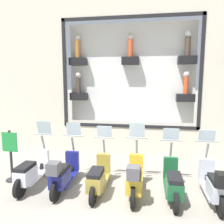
{
  "coord_description": "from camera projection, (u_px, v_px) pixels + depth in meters",
  "views": [
    {
      "loc": [
        -4.57,
        -0.67,
        2.83
      ],
      "look_at": [
        1.98,
        0.41,
        1.87
      ],
      "focal_mm": 35.0,
      "sensor_mm": 36.0,
      "label": 1
    }
  ],
  "objects": [
    {
      "name": "scooter_olive_3",
      "position": [
        98.0,
        177.0,
        5.52
      ],
      "size": [
        1.79,
        0.6,
        1.56
      ],
      "color": "black",
      "rests_on": "ground_plane"
    },
    {
      "name": "building_facade",
      "position": [
        130.0,
        52.0,
        7.94
      ],
      "size": [
        1.25,
        36.0,
        7.65
      ],
      "color": "beige",
      "rests_on": "ground_plane"
    },
    {
      "name": "ground_plane",
      "position": [
        115.0,
        206.0,
        4.98
      ],
      "size": [
        120.0,
        120.0,
        0.0
      ],
      "primitive_type": "plane",
      "color": "gray"
    },
    {
      "name": "scooter_yellow_2",
      "position": [
        135.0,
        178.0,
        5.31
      ],
      "size": [
        1.8,
        0.6,
        1.69
      ],
      "color": "black",
      "rests_on": "ground_plane"
    },
    {
      "name": "scooter_navy_4",
      "position": [
        63.0,
        173.0,
        5.6
      ],
      "size": [
        1.8,
        0.6,
        1.63
      ],
      "color": "black",
      "rests_on": "ground_plane"
    },
    {
      "name": "scooter_silver_0",
      "position": [
        214.0,
        184.0,
        5.01
      ],
      "size": [
        1.8,
        0.61,
        1.56
      ],
      "color": "black",
      "rests_on": "ground_plane"
    },
    {
      "name": "shop_sign_post",
      "position": [
        11.0,
        154.0,
        6.14
      ],
      "size": [
        0.36,
        0.45,
        1.46
      ],
      "color": "#232326",
      "rests_on": "ground_plane"
    },
    {
      "name": "scooter_green_1",
      "position": [
        173.0,
        182.0,
        5.22
      ],
      "size": [
        1.79,
        0.6,
        1.56
      ],
      "color": "black",
      "rests_on": "ground_plane"
    },
    {
      "name": "scooter_white_5",
      "position": [
        31.0,
        171.0,
        5.82
      ],
      "size": [
        1.8,
        0.61,
        1.65
      ],
      "color": "black",
      "rests_on": "ground_plane"
    }
  ]
}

